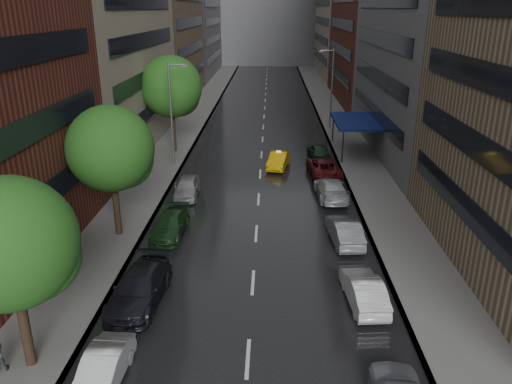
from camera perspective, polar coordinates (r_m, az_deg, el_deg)
road at (r=64.13m, az=0.91°, el=8.25°), size 14.00×140.00×0.01m
sidewalk_left at (r=64.86m, az=-7.15°, el=8.30°), size 4.00×140.00×0.15m
sidewalk_right at (r=64.63m, az=8.99°, el=8.17°), size 4.00×140.00×0.15m
tree_near at (r=20.22m, az=-26.40°, el=-5.31°), size 4.99×4.99×7.95m
tree_mid at (r=30.74m, az=-16.30°, el=4.76°), size 5.16×5.16×8.22m
tree_far at (r=48.87m, az=-9.67°, el=11.76°), size 5.86×5.86×9.33m
taxi at (r=44.47m, az=2.58°, el=3.67°), size 2.27×4.47×1.40m
parked_cars_left at (r=28.71m, az=-11.10°, el=-6.39°), size 2.57×24.33×1.57m
parked_cars_right at (r=34.30m, az=9.22°, el=-1.67°), size 2.85×36.71×1.58m
street_lamp_left at (r=44.38m, az=-9.58°, el=8.95°), size 1.74×0.22×9.00m
street_lamp_right at (r=58.73m, az=8.58°, el=11.76°), size 1.74×0.22×9.00m
awning at (r=49.48m, az=11.23°, el=7.93°), size 4.00×8.00×3.12m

